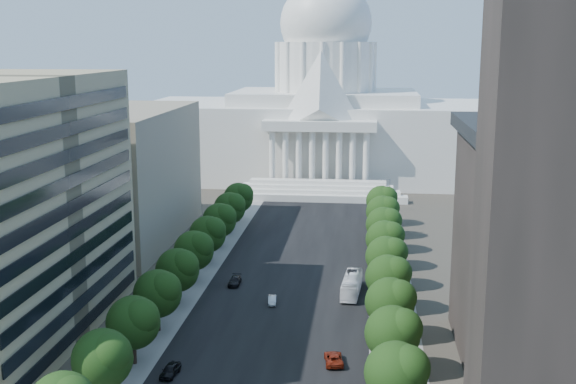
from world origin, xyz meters
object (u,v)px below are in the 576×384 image
(car_silver, at_px, (272,300))
(car_dark_b, at_px, (235,281))
(car_dark_a, at_px, (170,370))
(car_red, at_px, (334,359))
(city_bus, at_px, (352,285))

(car_silver, height_order, car_dark_b, car_dark_b)
(car_dark_a, bearing_deg, car_silver, 76.88)
(car_red, bearing_deg, car_dark_a, 8.05)
(car_dark_a, distance_m, car_red, 22.85)
(car_dark_a, distance_m, car_dark_b, 38.27)
(car_dark_a, bearing_deg, car_red, 22.08)
(city_bus, bearing_deg, car_dark_b, 177.50)
(car_dark_b, relative_size, city_bus, 0.41)
(car_red, xyz_separation_m, car_dark_b, (-20.05, 32.01, -0.01))
(car_dark_a, height_order, car_silver, car_dark_a)
(car_red, height_order, car_dark_b, car_red)
(car_silver, bearing_deg, car_dark_a, -116.01)
(car_dark_a, xyz_separation_m, car_red, (21.99, 6.21, -0.04))
(car_dark_a, xyz_separation_m, city_bus, (23.86, 35.57, 0.93))
(car_dark_a, relative_size, city_bus, 0.37)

